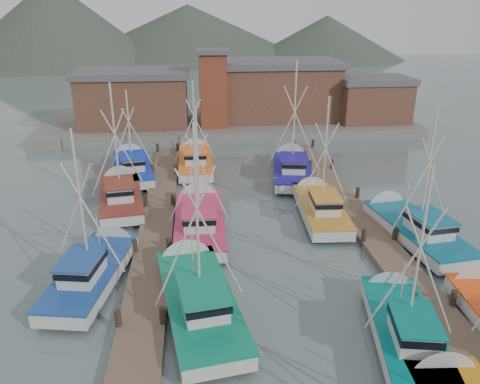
{
  "coord_description": "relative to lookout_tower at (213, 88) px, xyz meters",
  "views": [
    {
      "loc": [
        -4.23,
        -20.1,
        13.92
      ],
      "look_at": [
        -1.39,
        8.46,
        2.6
      ],
      "focal_mm": 35.0,
      "sensor_mm": 36.0,
      "label": 1
    }
  ],
  "objects": [
    {
      "name": "lookout_tower",
      "position": [
        0.0,
        0.0,
        0.0
      ],
      "size": [
        3.6,
        3.6,
        8.5
      ],
      "color": "brown",
      "rests_on": "quay"
    },
    {
      "name": "boat_11",
      "position": [
        11.55,
        -27.06,
        -4.87
      ],
      "size": [
        4.13,
        9.83,
        9.44
      ],
      "rotation": [
        0.0,
        0.0,
        0.12
      ],
      "color": "#101635",
      "rests_on": "ground"
    },
    {
      "name": "dock_right",
      "position": [
        9.0,
        -28.96,
        -5.34
      ],
      "size": [
        2.3,
        46.0,
        1.5
      ],
      "color": "brown",
      "rests_on": "ground"
    },
    {
      "name": "boat_13",
      "position": [
        6.22,
        -14.44,
        -4.86
      ],
      "size": [
        4.59,
        10.32,
        10.98
      ],
      "rotation": [
        0.0,
        0.0,
        -0.16
      ],
      "color": "#101635",
      "rests_on": "ground"
    },
    {
      "name": "boat_10",
      "position": [
        -8.0,
        -19.35,
        -4.86
      ],
      "size": [
        4.31,
        9.82,
        10.04
      ],
      "rotation": [
        0.0,
        0.0,
        0.15
      ],
      "color": "#101635",
      "rests_on": "ground"
    },
    {
      "name": "boat_5",
      "position": [
        6.68,
        -36.76,
        -4.87
      ],
      "size": [
        4.08,
        8.81,
        9.19
      ],
      "rotation": [
        0.0,
        0.0,
        -0.19
      ],
      "color": "#101635",
      "rests_on": "ground"
    },
    {
      "name": "ground",
      "position": [
        2.0,
        -33.0,
        -5.55
      ],
      "size": [
        260.0,
        260.0,
        0.0
      ],
      "primitive_type": "plane",
      "color": "#526362",
      "rests_on": "ground"
    },
    {
      "name": "boat_6",
      "position": [
        -7.88,
        -30.36,
        -4.87
      ],
      "size": [
        4.19,
        9.16,
        9.42
      ],
      "rotation": [
        0.0,
        0.0,
        -0.18
      ],
      "color": "#101635",
      "rests_on": "ground"
    },
    {
      "name": "boat_14",
      "position": [
        -7.91,
        -12.62,
        -4.87
      ],
      "size": [
        4.63,
        9.95,
        8.46
      ],
      "rotation": [
        0.0,
        0.0,
        0.19
      ],
      "color": "#101635",
      "rests_on": "ground"
    },
    {
      "name": "quay",
      "position": [
        2.0,
        4.0,
        -4.95
      ],
      "size": [
        44.0,
        16.0,
        1.2
      ],
      "primitive_type": "cube",
      "color": "slate",
      "rests_on": "ground"
    },
    {
      "name": "boat_9",
      "position": [
        6.45,
        -23.14,
        -4.87
      ],
      "size": [
        3.77,
        9.11,
        9.44
      ],
      "rotation": [
        0.0,
        0.0,
        -0.06
      ],
      "color": "#101635",
      "rests_on": "ground"
    },
    {
      "name": "shed_left",
      "position": [
        -9.0,
        2.0,
        -1.21
      ],
      "size": [
        12.72,
        8.48,
        6.2
      ],
      "color": "brown",
      "rests_on": "quay"
    },
    {
      "name": "boat_8",
      "position": [
        -2.13,
        -24.39,
        -4.87
      ],
      "size": [
        3.84,
        10.09,
        9.37
      ],
      "rotation": [
        0.0,
        0.0,
        -0.01
      ],
      "color": "#101635",
      "rests_on": "ground"
    },
    {
      "name": "dock_left",
      "position": [
        -5.0,
        -28.96,
        -5.34
      ],
      "size": [
        2.3,
        46.0,
        1.5
      ],
      "color": "brown",
      "rests_on": "ground"
    },
    {
      "name": "boat_12",
      "position": [
        -2.27,
        -11.33,
        -4.87
      ],
      "size": [
        3.66,
        9.55,
        8.97
      ],
      "rotation": [
        0.0,
        0.0,
        0.01
      ],
      "color": "#101635",
      "rests_on": "ground"
    },
    {
      "name": "gull_far",
      "position": [
        1.14,
        -30.84,
        0.17
      ],
      "size": [
        1.54,
        0.6,
        0.24
      ],
      "rotation": [
        0.0,
        0.0,
        0.02
      ],
      "color": "gray",
      "rests_on": "ground"
    },
    {
      "name": "shed_center",
      "position": [
        8.0,
        4.0,
        -0.86
      ],
      "size": [
        14.84,
        9.54,
        6.9
      ],
      "color": "brown",
      "rests_on": "quay"
    },
    {
      "name": "shed_right",
      "position": [
        19.0,
        1.0,
        -1.71
      ],
      "size": [
        8.48,
        6.36,
        5.2
      ],
      "color": "brown",
      "rests_on": "quay"
    },
    {
      "name": "distant_hills",
      "position": [
        -10.76,
        89.59,
        -5.55
      ],
      "size": [
        175.0,
        140.0,
        42.0
      ],
      "color": "#434C3F",
      "rests_on": "ground"
    },
    {
      "name": "boat_4",
      "position": [
        -2.39,
        -33.4,
        -4.86
      ],
      "size": [
        4.62,
        10.35,
        10.49
      ],
      "rotation": [
        0.0,
        0.0,
        0.16
      ],
      "color": "#101635",
      "rests_on": "ground"
    },
    {
      "name": "gull_near",
      "position": [
        -0.4,
        -37.96,
        3.58
      ],
      "size": [
        1.51,
        0.66,
        0.24
      ],
      "rotation": [
        0.0,
        0.0,
        0.52
      ],
      "color": "gray",
      "rests_on": "ground"
    }
  ]
}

